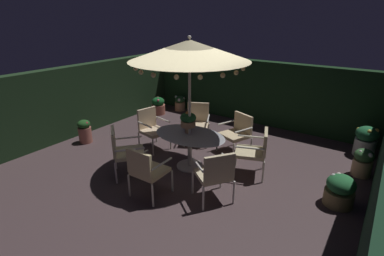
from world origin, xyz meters
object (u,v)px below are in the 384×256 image
object	(u,v)px
centerpiece_planter	(188,120)
patio_chair_south	(238,131)
potted_plant_left_near	(180,103)
potted_plant_back_right	(85,131)
potted_plant_right_far	(366,140)
patio_chair_east	(215,173)
patio_dining_table	(190,141)
patio_chair_north	(124,149)
potted_plant_right_near	(340,190)
patio_chair_northeast	(146,169)
patio_chair_southwest	(197,121)
potted_plant_left_far	(158,106)
patio_umbrella	(189,51)
potted_plant_back_center	(363,162)
patio_chair_west	(151,126)
patio_chair_southeast	(255,149)

from	to	relation	value
centerpiece_planter	patio_chair_south	xyz separation A→B (m)	(0.57, 1.20, -0.50)
patio_chair_south	potted_plant_left_near	world-z (taller)	patio_chair_south
patio_chair_south	potted_plant_back_right	xyz separation A→B (m)	(-3.43, -1.74, -0.22)
centerpiece_planter	potted_plant_right_far	bearing A→B (deg)	41.16
patio_chair_east	patio_dining_table	bearing A→B (deg)	144.06
patio_chair_north	potted_plant_right_near	world-z (taller)	patio_chair_north
patio_chair_northeast	potted_plant_right_far	world-z (taller)	patio_chair_northeast
patio_chair_southwest	patio_chair_northeast	bearing A→B (deg)	-75.87
patio_chair_east	patio_chair_southwest	xyz separation A→B (m)	(-1.71, 2.00, -0.02)
patio_chair_southwest	potted_plant_right_far	world-z (taller)	patio_chair_southwest
centerpiece_planter	patio_chair_east	size ratio (longest dim) A/B	0.48
patio_dining_table	potted_plant_right_far	world-z (taller)	patio_dining_table
patio_chair_east	potted_plant_left_far	xyz separation A→B (m)	(-4.01, 3.12, -0.30)
patio_chair_east	potted_plant_right_far	size ratio (longest dim) A/B	1.38
patio_chair_south	potted_plant_right_far	world-z (taller)	patio_chair_south
patio_dining_table	potted_plant_left_far	xyz separation A→B (m)	(-2.92, 2.33, -0.32)
patio_umbrella	patio_chair_south	xyz separation A→B (m)	(0.49, 1.26, -1.92)
patio_chair_northeast	potted_plant_right_far	distance (m)	5.09
patio_dining_table	patio_chair_north	world-z (taller)	patio_chair_north
patio_chair_southwest	potted_plant_left_near	size ratio (longest dim) A/B	1.93
potted_plant_back_center	potted_plant_right_near	bearing A→B (deg)	-98.40
patio_chair_west	potted_plant_right_near	world-z (taller)	patio_chair_west
centerpiece_planter	potted_plant_left_near	size ratio (longest dim) A/B	0.91
centerpiece_planter	potted_plant_left_near	xyz separation A→B (m)	(-2.48, 2.99, -0.77)
patio_chair_southeast	potted_plant_left_far	bearing A→B (deg)	156.13
potted_plant_back_center	potted_plant_right_far	bearing A→B (deg)	93.72
patio_dining_table	potted_plant_right_near	world-z (taller)	patio_dining_table
patio_chair_northeast	potted_plant_right_near	size ratio (longest dim) A/B	1.71
patio_chair_north	patio_umbrella	bearing A→B (deg)	49.68
patio_chair_northeast	potted_plant_right_near	xyz separation A→B (m)	(2.86, 1.71, -0.29)
patio_chair_southeast	potted_plant_back_center	bearing A→B (deg)	33.93
patio_chair_southwest	potted_plant_back_right	bearing A→B (deg)	-143.82
patio_chair_north	patio_chair_southwest	size ratio (longest dim) A/B	1.02
centerpiece_planter	patio_chair_west	world-z (taller)	centerpiece_planter
patio_chair_east	centerpiece_planter	bearing A→B (deg)	144.08
patio_chair_northeast	patio_chair_south	size ratio (longest dim) A/B	1.06
patio_chair_southeast	potted_plant_right_near	xyz separation A→B (m)	(1.62, -0.11, -0.29)
potted_plant_left_far	patio_umbrella	bearing A→B (deg)	-38.58
patio_chair_west	potted_plant_back_center	world-z (taller)	patio_chair_west
patio_chair_north	potted_plant_left_near	xyz separation A→B (m)	(-1.68, 4.09, -0.33)
potted_plant_right_far	patio_chair_southeast	bearing A→B (deg)	-127.34
patio_umbrella	potted_plant_back_center	bearing A→B (deg)	28.85
potted_plant_right_far	potted_plant_right_near	bearing A→B (deg)	-93.04
patio_chair_east	patio_chair_southeast	world-z (taller)	patio_chair_east
patio_chair_east	patio_chair_north	bearing A→B (deg)	-172.93
patio_chair_southeast	potted_plant_left_far	distance (m)	4.58
patio_chair_north	patio_chair_south	world-z (taller)	patio_chair_north
patio_umbrella	patio_chair_southeast	size ratio (longest dim) A/B	2.81
patio_chair_southwest	patio_chair_south	bearing A→B (deg)	2.49
patio_chair_north	patio_chair_southwest	world-z (taller)	patio_chair_north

